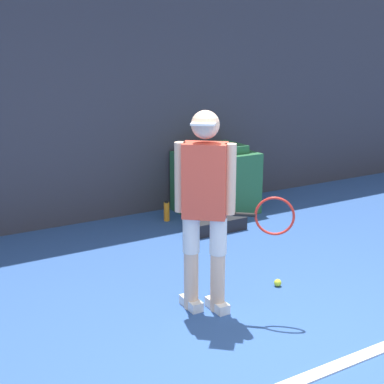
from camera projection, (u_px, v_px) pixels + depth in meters
name	position (u px, v px, depth m)	size (l,w,h in m)	color
ground_plane	(309.00, 364.00, 3.67)	(24.00, 24.00, 0.00)	#2D5193
back_wall	(100.00, 96.00, 6.42)	(24.00, 0.10, 3.08)	#383842
court_baseline	(322.00, 372.00, 3.57)	(21.60, 0.10, 0.01)	white
tennis_player	(206.00, 203.00, 4.21)	(0.74, 0.65, 1.65)	beige
tennis_ball	(278.00, 283.00, 4.86)	(0.07, 0.07, 0.07)	#D1E533
covered_chair	(216.00, 180.00, 6.98)	(0.95, 0.76, 0.89)	#28663D
equipment_bag	(216.00, 225.00, 6.30)	(0.72, 0.26, 0.15)	black
water_bottle	(167.00, 211.00, 6.67)	(0.07, 0.07, 0.26)	orange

